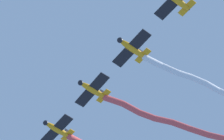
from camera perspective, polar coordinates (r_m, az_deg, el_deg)
name	(u,v)px	position (r m, az deg, el deg)	size (l,w,h in m)	color
airplane_lead	(57,129)	(72.93, -6.14, -6.56)	(4.79, 6.18, 1.55)	orange
airplane_left_wing	(92,90)	(68.65, -2.21, -2.19)	(4.80, 6.22, 1.55)	orange
smoke_trail_left_wing	(166,120)	(71.83, 6.06, -5.57)	(19.23, 2.98, 1.93)	#DB4C4C
airplane_right_wing	(132,48)	(64.66, 2.20, 2.43)	(4.79, 6.19, 1.55)	orange
smoke_trail_right_wing	(212,86)	(70.51, 11.01, -1.78)	(21.48, 5.60, 2.70)	white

